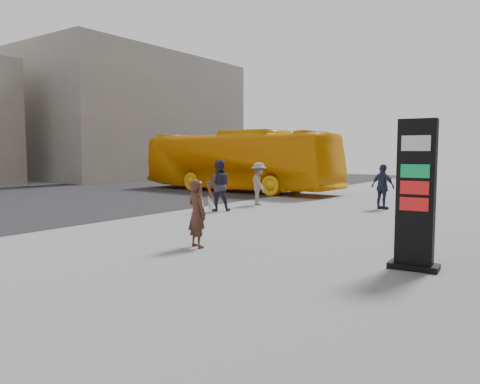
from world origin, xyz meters
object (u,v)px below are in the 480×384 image
Objects in this scene: woman at (197,213)px; pedestrian_c at (383,187)px; pedestrian_a at (219,185)px; pedestrian_b at (259,184)px; info_pylon at (416,195)px; bus at (237,161)px.

woman is 9.35m from pedestrian_c.
pedestrian_c reaches higher than woman.
woman is at bearing 89.78° from pedestrian_a.
pedestrian_b is at bearing 36.98° from pedestrian_c.
woman is at bearing -174.35° from info_pylon.
woman is at bearing 155.63° from pedestrian_b.
woman is 6.51m from pedestrian_a.
pedestrian_c is at bearing -107.32° from bus.
info_pylon reaches higher than woman.
info_pylon is at bearing -153.27° from woman.
pedestrian_c is at bearing -119.78° from pedestrian_b.
info_pylon is 1.48× the size of pedestrian_a.
pedestrian_c is at bearing -80.28° from woman.
pedestrian_b reaches higher than woman.
info_pylon is 4.65m from woman.
pedestrian_b is at bearing 134.35° from info_pylon.
info_pylon is 17.33m from bus.
info_pylon is 1.59× the size of pedestrian_b.
pedestrian_b is (-7.99, 6.94, -0.51)m from info_pylon.
info_pylon reaches higher than pedestrian_c.
info_pylon is 1.79× the size of woman.
woman is (-4.54, -0.83, -0.59)m from info_pylon.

